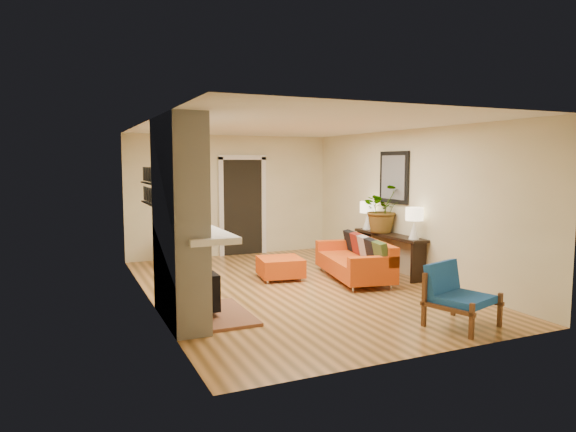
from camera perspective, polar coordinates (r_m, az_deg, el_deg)
name	(u,v)px	position (r m, az deg, el deg)	size (l,w,h in m)	color
room_shell	(267,200)	(10.85, -2.32, 1.84)	(6.50, 6.50, 6.50)	tan
fireplace	(182,225)	(6.62, -11.69, -0.95)	(1.09, 1.68, 2.60)	white
sofa	(358,260)	(9.06, 7.74, -4.84)	(1.17, 2.04, 0.76)	silver
ottoman	(280,267)	(8.99, -0.86, -5.64)	(0.83, 0.83, 0.37)	silver
blue_chair	(455,292)	(6.79, 18.05, -8.01)	(0.92, 0.91, 0.77)	brown
dining_table	(193,236)	(10.24, -10.49, -2.18)	(0.96, 1.71, 0.90)	brown
console_table	(389,242)	(9.57, 11.17, -2.83)	(0.34, 1.85, 0.72)	black
lamp_near	(414,219)	(8.94, 13.86, -0.37)	(0.30, 0.30, 0.54)	white
lamp_far	(368,212)	(10.11, 8.83, 0.46)	(0.30, 0.30, 0.54)	white
houseplant	(383,209)	(9.66, 10.47, 0.82)	(0.80, 0.70, 0.89)	#1E5919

